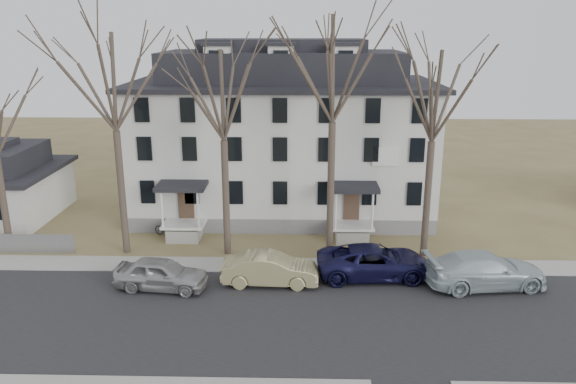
{
  "coord_description": "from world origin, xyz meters",
  "views": [
    {
      "loc": [
        -0.66,
        -20.84,
        12.92
      ],
      "look_at": [
        -1.41,
        9.0,
        4.03
      ],
      "focal_mm": 35.0,
      "sensor_mm": 36.0,
      "label": 1
    }
  ],
  "objects_px": {
    "tree_mid_left": "(222,89)",
    "car_white": "(485,271)",
    "car_tan": "(270,270)",
    "bicycle_left": "(168,229)",
    "car_navy": "(375,262)",
    "tree_mid_right": "(435,90)",
    "tree_far_left": "(111,75)",
    "tree_center": "(334,61)",
    "boarding_house": "(283,137)",
    "car_silver": "(161,274)"
  },
  "relations": [
    {
      "from": "car_silver",
      "to": "tree_far_left",
      "type": "bearing_deg",
      "value": 40.94
    },
    {
      "from": "boarding_house",
      "to": "tree_mid_right",
      "type": "bearing_deg",
      "value": -43.81
    },
    {
      "from": "car_white",
      "to": "car_silver",
      "type": "bearing_deg",
      "value": 84.98
    },
    {
      "from": "tree_far_left",
      "to": "car_navy",
      "type": "relative_size",
      "value": 2.25
    },
    {
      "from": "bicycle_left",
      "to": "car_white",
      "type": "bearing_deg",
      "value": -93.75
    },
    {
      "from": "tree_center",
      "to": "car_tan",
      "type": "xyz_separation_m",
      "value": [
        -3.25,
        -4.09,
        -10.26
      ]
    },
    {
      "from": "tree_mid_right",
      "to": "bicycle_left",
      "type": "distance_m",
      "value": 18.32
    },
    {
      "from": "boarding_house",
      "to": "bicycle_left",
      "type": "height_order",
      "value": "boarding_house"
    },
    {
      "from": "car_silver",
      "to": "bicycle_left",
      "type": "distance_m",
      "value": 7.58
    },
    {
      "from": "boarding_house",
      "to": "tree_center",
      "type": "bearing_deg",
      "value": -69.8
    },
    {
      "from": "car_tan",
      "to": "bicycle_left",
      "type": "relative_size",
      "value": 2.73
    },
    {
      "from": "car_navy",
      "to": "tree_center",
      "type": "bearing_deg",
      "value": 33.15
    },
    {
      "from": "tree_far_left",
      "to": "car_navy",
      "type": "xyz_separation_m",
      "value": [
        14.25,
        -3.08,
        -9.5
      ]
    },
    {
      "from": "tree_mid_left",
      "to": "car_silver",
      "type": "distance_m",
      "value": 10.38
    },
    {
      "from": "tree_mid_right",
      "to": "car_tan",
      "type": "relative_size",
      "value": 2.56
    },
    {
      "from": "boarding_house",
      "to": "tree_mid_right",
      "type": "height_order",
      "value": "tree_mid_right"
    },
    {
      "from": "tree_center",
      "to": "car_white",
      "type": "height_order",
      "value": "tree_center"
    },
    {
      "from": "car_white",
      "to": "bicycle_left",
      "type": "relative_size",
      "value": 3.39
    },
    {
      "from": "tree_mid_left",
      "to": "car_navy",
      "type": "height_order",
      "value": "tree_mid_left"
    },
    {
      "from": "tree_mid_right",
      "to": "car_tan",
      "type": "distance_m",
      "value": 13.05
    },
    {
      "from": "tree_mid_left",
      "to": "car_white",
      "type": "height_order",
      "value": "tree_mid_left"
    },
    {
      "from": "car_navy",
      "to": "tree_mid_left",
      "type": "bearing_deg",
      "value": 66.52
    },
    {
      "from": "tree_center",
      "to": "bicycle_left",
      "type": "relative_size",
      "value": 8.06
    },
    {
      "from": "car_navy",
      "to": "car_silver",
      "type": "bearing_deg",
      "value": 95.71
    },
    {
      "from": "tree_mid_left",
      "to": "car_silver",
      "type": "height_order",
      "value": "tree_mid_left"
    },
    {
      "from": "boarding_house",
      "to": "car_white",
      "type": "height_order",
      "value": "boarding_house"
    },
    {
      "from": "boarding_house",
      "to": "car_tan",
      "type": "relative_size",
      "value": 4.18
    },
    {
      "from": "boarding_house",
      "to": "bicycle_left",
      "type": "xyz_separation_m",
      "value": [
        -7.17,
        -5.49,
        -4.9
      ]
    },
    {
      "from": "tree_center",
      "to": "car_white",
      "type": "bearing_deg",
      "value": -27.91
    },
    {
      "from": "tree_far_left",
      "to": "car_white",
      "type": "bearing_deg",
      "value": -11.74
    },
    {
      "from": "bicycle_left",
      "to": "car_navy",
      "type": "bearing_deg",
      "value": -97.87
    },
    {
      "from": "tree_mid_left",
      "to": "tree_mid_right",
      "type": "xyz_separation_m",
      "value": [
        11.5,
        0.0,
        0.0
      ]
    },
    {
      "from": "tree_far_left",
      "to": "car_navy",
      "type": "distance_m",
      "value": 17.4
    },
    {
      "from": "tree_far_left",
      "to": "tree_mid_left",
      "type": "xyz_separation_m",
      "value": [
        6.0,
        0.0,
        -0.74
      ]
    },
    {
      "from": "tree_far_left",
      "to": "tree_mid_right",
      "type": "relative_size",
      "value": 1.08
    },
    {
      "from": "boarding_house",
      "to": "car_navy",
      "type": "bearing_deg",
      "value": -64.95
    },
    {
      "from": "tree_mid_left",
      "to": "bicycle_left",
      "type": "xyz_separation_m",
      "value": [
        -4.17,
        2.67,
        -9.12
      ]
    },
    {
      "from": "tree_mid_left",
      "to": "car_tan",
      "type": "bearing_deg",
      "value": -56.09
    },
    {
      "from": "tree_far_left",
      "to": "tree_mid_left",
      "type": "distance_m",
      "value": 6.05
    },
    {
      "from": "car_silver",
      "to": "car_white",
      "type": "relative_size",
      "value": 0.76
    },
    {
      "from": "tree_center",
      "to": "car_navy",
      "type": "height_order",
      "value": "tree_center"
    },
    {
      "from": "boarding_house",
      "to": "car_white",
      "type": "bearing_deg",
      "value": -48.75
    },
    {
      "from": "tree_center",
      "to": "car_navy",
      "type": "distance_m",
      "value": 10.92
    },
    {
      "from": "boarding_house",
      "to": "car_silver",
      "type": "bearing_deg",
      "value": -113.99
    },
    {
      "from": "boarding_house",
      "to": "car_navy",
      "type": "distance_m",
      "value": 13.2
    },
    {
      "from": "car_navy",
      "to": "bicycle_left",
      "type": "relative_size",
      "value": 3.35
    },
    {
      "from": "tree_center",
      "to": "boarding_house",
      "type": "bearing_deg",
      "value": 110.2
    },
    {
      "from": "tree_mid_left",
      "to": "tree_mid_right",
      "type": "distance_m",
      "value": 11.5
    },
    {
      "from": "car_silver",
      "to": "car_white",
      "type": "bearing_deg",
      "value": -81.04
    },
    {
      "from": "tree_far_left",
      "to": "car_tan",
      "type": "xyz_separation_m",
      "value": [
        8.75,
        -4.09,
        -9.52
      ]
    }
  ]
}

